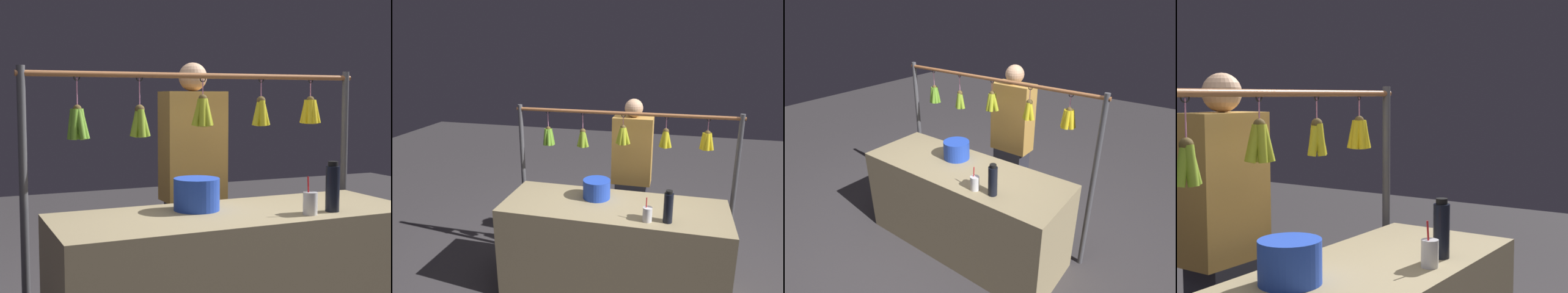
# 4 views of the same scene
# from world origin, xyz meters

# --- Properties ---
(ground_plane) EXTENTS (12.00, 12.00, 0.00)m
(ground_plane) POSITION_xyz_m (0.00, 0.00, 0.00)
(ground_plane) COLOR #3D393C
(market_counter) EXTENTS (1.90, 0.68, 0.84)m
(market_counter) POSITION_xyz_m (0.00, 0.00, 0.42)
(market_counter) COLOR tan
(market_counter) RESTS_ON ground
(display_rack) EXTENTS (2.08, 0.13, 1.59)m
(display_rack) POSITION_xyz_m (-0.01, -0.43, 1.15)
(display_rack) COLOR #4C4C51
(display_rack) RESTS_ON ground
(water_bottle) EXTENTS (0.07, 0.07, 0.26)m
(water_bottle) POSITION_xyz_m (-0.45, 0.19, 0.97)
(water_bottle) COLOR black
(water_bottle) RESTS_ON market_counter
(blue_bucket) EXTENTS (0.24, 0.24, 0.17)m
(blue_bucket) POSITION_xyz_m (0.18, -0.12, 0.93)
(blue_bucket) COLOR blue
(blue_bucket) RESTS_ON market_counter
(drink_cup) EXTENTS (0.07, 0.07, 0.19)m
(drink_cup) POSITION_xyz_m (-0.30, 0.22, 0.90)
(drink_cup) COLOR silver
(drink_cup) RESTS_ON market_counter
(vendor_person) EXTENTS (0.39, 0.21, 1.65)m
(vendor_person) POSITION_xyz_m (-0.06, -0.72, 0.81)
(vendor_person) COLOR #2D2D38
(vendor_person) RESTS_ON ground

